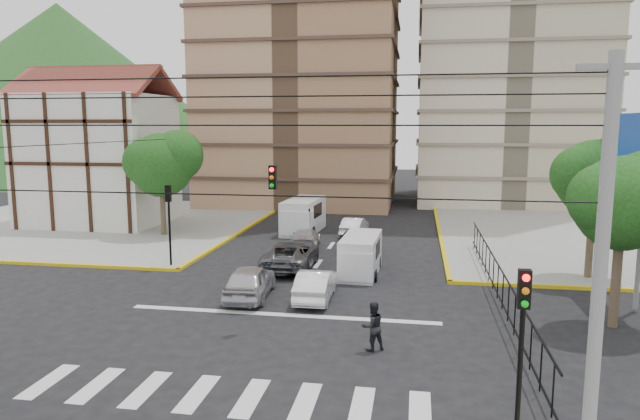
% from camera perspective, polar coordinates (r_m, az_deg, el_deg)
% --- Properties ---
extents(ground, '(160.00, 160.00, 0.00)m').
position_cam_1_polar(ground, '(22.85, -4.57, -11.36)').
color(ground, black).
rests_on(ground, ground).
extents(sidewalk_nw, '(26.00, 26.00, 0.15)m').
position_cam_1_polar(sidewalk_nw, '(48.65, -21.92, -1.18)').
color(sidewalk_nw, gray).
rests_on(sidewalk_nw, ground).
extents(sidewalk_ne, '(26.00, 26.00, 0.15)m').
position_cam_1_polar(sidewalk_ne, '(44.04, 28.93, -2.60)').
color(sidewalk_ne, gray).
rests_on(sidewalk_ne, ground).
extents(crosswalk_stripes, '(12.00, 2.40, 0.01)m').
position_cam_1_polar(crosswalk_stripes, '(17.55, -9.60, -17.83)').
color(crosswalk_stripes, silver).
rests_on(crosswalk_stripes, ground).
extents(stop_line, '(13.00, 0.40, 0.01)m').
position_cam_1_polar(stop_line, '(23.94, -3.85, -10.39)').
color(stop_line, silver).
rests_on(stop_line, ground).
extents(tudor_building, '(10.80, 8.05, 12.23)m').
position_cam_1_polar(tudor_building, '(47.58, -21.23, 4.93)').
color(tudor_building, silver).
rests_on(tudor_building, ground).
extents(distant_hill, '(70.00, 70.00, 28.00)m').
position_cam_1_polar(distant_hill, '(109.21, -24.41, 11.06)').
color(distant_hill, '#21521B').
rests_on(distant_hill, ground).
extents(park_fence, '(0.10, 22.50, 1.66)m').
position_cam_1_polar(park_fence, '(26.73, 17.27, -8.75)').
color(park_fence, black).
rests_on(park_fence, ground).
extents(billboard, '(0.36, 6.20, 8.10)m').
position_cam_1_polar(billboard, '(28.37, 28.41, 3.94)').
color(billboard, slate).
rests_on(billboard, ground).
extents(tree_park_a, '(4.41, 3.60, 6.83)m').
position_cam_1_polar(tree_park_a, '(24.26, 28.17, 1.00)').
color(tree_park_a, '#473828').
rests_on(tree_park_a, ground).
extents(tree_park_c, '(4.65, 3.80, 7.25)m').
position_cam_1_polar(tree_park_c, '(31.18, 25.93, 3.21)').
color(tree_park_c, '#473828').
rests_on(tree_park_c, ground).
extents(tree_tudor, '(5.39, 4.40, 7.43)m').
position_cam_1_polar(tree_tudor, '(40.74, -15.48, 4.64)').
color(tree_tudor, '#473828').
rests_on(tree_tudor, ground).
extents(traffic_light_se, '(0.28, 0.22, 4.40)m').
position_cam_1_polar(traffic_light_se, '(14.04, 19.54, -11.33)').
color(traffic_light_se, black).
rests_on(traffic_light_se, ground).
extents(traffic_light_nw, '(0.28, 0.22, 4.40)m').
position_cam_1_polar(traffic_light_nw, '(31.83, -14.87, -0.16)').
color(traffic_light_nw, black).
rests_on(traffic_light_nw, ground).
extents(traffic_light_hanging, '(18.00, 9.12, 0.92)m').
position_cam_1_polar(traffic_light_hanging, '(19.61, -6.22, 3.03)').
color(traffic_light_hanging, black).
rests_on(traffic_light_hanging, ground).
extents(utility_pole_se, '(1.40, 0.28, 9.00)m').
position_cam_1_polar(utility_pole_se, '(12.72, 26.19, -5.99)').
color(utility_pole_se, slate).
rests_on(utility_pole_se, ground).
extents(van_right_lane, '(1.93, 4.56, 2.03)m').
position_cam_1_polar(van_right_lane, '(29.78, 4.05, -4.64)').
color(van_right_lane, silver).
rests_on(van_right_lane, ground).
extents(van_left_lane, '(2.50, 5.52, 2.42)m').
position_cam_1_polar(van_left_lane, '(41.18, -1.75, -0.67)').
color(van_left_lane, silver).
rests_on(van_left_lane, ground).
extents(car_silver_front_left, '(2.13, 4.61, 1.53)m').
position_cam_1_polar(car_silver_front_left, '(26.14, -7.02, -7.06)').
color(car_silver_front_left, silver).
rests_on(car_silver_front_left, ground).
extents(car_white_front_right, '(1.52, 4.16, 1.36)m').
position_cam_1_polar(car_white_front_right, '(25.72, -0.43, -7.45)').
color(car_white_front_right, white).
rests_on(car_white_front_right, ground).
extents(car_grey_mid_left, '(2.65, 5.51, 1.51)m').
position_cam_1_polar(car_grey_mid_left, '(31.10, -2.93, -4.50)').
color(car_grey_mid_left, '#515358').
rests_on(car_grey_mid_left, ground).
extents(car_silver_rear_left, '(2.13, 4.37, 1.23)m').
position_cam_1_polar(car_silver_rear_left, '(36.28, -1.48, -2.83)').
color(car_silver_rear_left, '#BCBCC1').
rests_on(car_silver_rear_left, ground).
extents(car_darkgrey_mid_right, '(2.46, 4.55, 1.47)m').
position_cam_1_polar(car_darkgrey_mid_right, '(34.89, 3.43, -3.10)').
color(car_darkgrey_mid_right, black).
rests_on(car_darkgrey_mid_right, ground).
extents(car_white_rear_right, '(1.71, 4.07, 1.31)m').
position_cam_1_polar(car_white_rear_right, '(40.25, 3.45, -1.65)').
color(car_white_rear_right, white).
rests_on(car_white_rear_right, ground).
extents(pedestrian_crosswalk, '(1.06, 1.00, 1.73)m').
position_cam_1_polar(pedestrian_crosswalk, '(20.17, 5.28, -11.50)').
color(pedestrian_crosswalk, black).
rests_on(pedestrian_crosswalk, ground).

